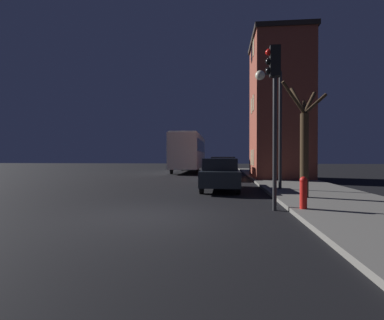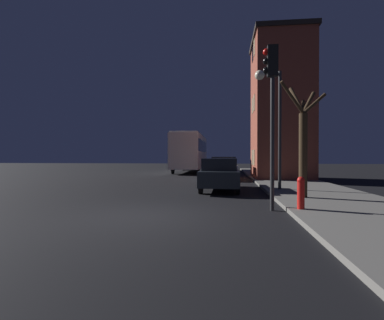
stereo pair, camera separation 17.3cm
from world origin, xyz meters
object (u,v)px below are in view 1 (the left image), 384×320
at_px(traffic_light, 274,94).
at_px(bus, 189,150).
at_px(car_near_lane, 220,174).
at_px(car_far_lane, 225,164).
at_px(streetlamp, 271,104).
at_px(bare_tree, 304,140).
at_px(car_mid_lane, 223,167).
at_px(fire_hydrant, 303,192).

xyz_separation_m(traffic_light, bus, (-4.96, 21.42, -1.21)).
bearing_deg(car_near_lane, bus, 101.58).
bearing_deg(car_far_lane, traffic_light, -86.83).
bearing_deg(streetlamp, bare_tree, -73.66).
bearing_deg(car_mid_lane, fire_hydrant, -80.01).
height_order(streetlamp, car_mid_lane, streetlamp).
height_order(bare_tree, car_near_lane, bare_tree).
xyz_separation_m(streetlamp, car_near_lane, (-2.30, 0.30, -3.18)).
height_order(bus, car_near_lane, bus).
distance_m(bare_tree, bus, 20.25).
relative_size(bus, car_far_lane, 2.54).
height_order(traffic_light, bus, traffic_light).
xyz_separation_m(car_mid_lane, car_far_lane, (0.24, 10.12, -0.02)).
distance_m(bus, car_far_lane, 4.13).
height_order(traffic_light, car_far_lane, traffic_light).
bearing_deg(fire_hydrant, bus, 104.72).
bearing_deg(car_mid_lane, bare_tree, -73.98).
relative_size(bare_tree, car_near_lane, 0.95).
height_order(bare_tree, fire_hydrant, bare_tree).
bearing_deg(fire_hydrant, bare_tree, 75.17).
distance_m(traffic_light, bus, 22.02).
bearing_deg(car_mid_lane, streetlamp, -74.09).
distance_m(bus, car_near_lane, 16.70).
relative_size(bare_tree, car_mid_lane, 0.88).
bearing_deg(bare_tree, bus, 108.43).
bearing_deg(traffic_light, car_near_lane, 107.57).
distance_m(streetlamp, car_near_lane, 3.93).
relative_size(car_near_lane, fire_hydrant, 4.87).
height_order(car_near_lane, fire_hydrant, car_near_lane).
bearing_deg(streetlamp, car_near_lane, 172.63).
bearing_deg(car_far_lane, car_mid_lane, -91.35).
height_order(traffic_light, bare_tree, traffic_light).
xyz_separation_m(traffic_light, car_mid_lane, (-1.49, 12.40, -2.63)).
height_order(streetlamp, bare_tree, streetlamp).
height_order(bare_tree, car_mid_lane, bare_tree).
bearing_deg(fire_hydrant, car_mid_lane, 99.99).
relative_size(car_mid_lane, fire_hydrant, 5.26).
xyz_separation_m(streetlamp, car_mid_lane, (-2.16, 7.58, -3.14)).
bearing_deg(bare_tree, car_near_lane, 136.46).
relative_size(car_near_lane, car_mid_lane, 0.92).
bearing_deg(car_far_lane, fire_hydrant, -84.98).
height_order(bare_tree, bus, bare_tree).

